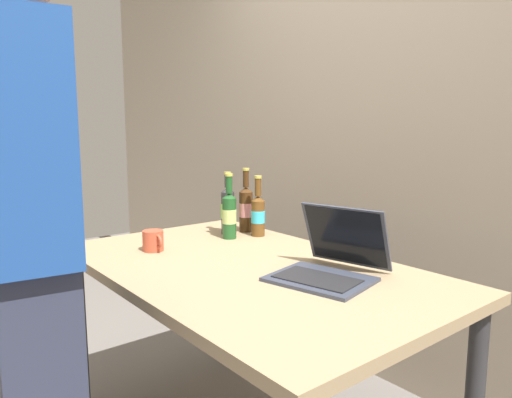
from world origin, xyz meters
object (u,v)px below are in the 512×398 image
at_px(person_figure, 31,256).
at_px(beer_bottle_amber, 258,214).
at_px(coffee_mug, 153,241).
at_px(beer_bottle_dark, 246,208).
at_px(laptop, 330,262).
at_px(beer_bottle_brown, 228,209).
at_px(beer_bottle_green, 229,214).

bearing_deg(person_figure, beer_bottle_amber, 107.86).
xyz_separation_m(beer_bottle_amber, coffee_mug, (-0.06, -0.50, -0.06)).
height_order(beer_bottle_dark, coffee_mug, beer_bottle_dark).
bearing_deg(person_figure, beer_bottle_dark, 112.80).
xyz_separation_m(beer_bottle_dark, person_figure, (0.45, -1.07, 0.04)).
bearing_deg(beer_bottle_dark, coffee_mug, -83.98).
relative_size(laptop, beer_bottle_dark, 1.31).
xyz_separation_m(beer_bottle_brown, person_figure, (0.46, -0.97, 0.04)).
xyz_separation_m(laptop, beer_bottle_dark, (-0.73, 0.21, 0.06)).
height_order(laptop, person_figure, person_figure).
bearing_deg(beer_bottle_brown, person_figure, -64.57).
bearing_deg(laptop, beer_bottle_amber, 162.68).
xyz_separation_m(laptop, beer_bottle_amber, (-0.62, 0.19, 0.05)).
bearing_deg(coffee_mug, beer_bottle_dark, 96.02).
xyz_separation_m(beer_bottle_amber, beer_bottle_dark, (-0.11, 0.02, 0.01)).
height_order(beer_bottle_amber, beer_bottle_brown, beer_bottle_brown).
relative_size(beer_bottle_brown, person_figure, 0.16).
bearing_deg(beer_bottle_green, beer_bottle_brown, 148.47).
bearing_deg(beer_bottle_brown, laptop, -8.51).
relative_size(laptop, coffee_mug, 3.47).
distance_m(beer_bottle_green, beer_bottle_brown, 0.09).
xyz_separation_m(laptop, beer_bottle_green, (-0.66, 0.06, 0.06)).
xyz_separation_m(beer_bottle_amber, person_figure, (0.34, -1.05, 0.06)).
bearing_deg(beer_bottle_green, beer_bottle_amber, 72.52).
bearing_deg(beer_bottle_dark, beer_bottle_green, -65.17).
xyz_separation_m(laptop, person_figure, (-0.28, -0.86, 0.11)).
relative_size(laptop, beer_bottle_green, 1.37).
distance_m(laptop, person_figure, 0.91).
distance_m(beer_bottle_amber, person_figure, 1.11).
height_order(laptop, beer_bottle_brown, beer_bottle_brown).
height_order(beer_bottle_amber, person_figure, person_figure).
relative_size(beer_bottle_green, beer_bottle_dark, 0.96).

